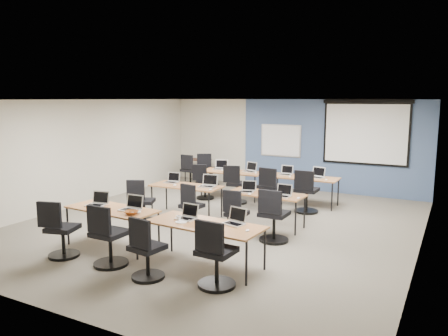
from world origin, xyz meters
The scene contains 58 objects.
floor centered at (0.00, 0.00, 0.00)m, with size 8.00×9.00×0.02m, color #6B6354.
ceiling centered at (0.00, 0.00, 2.70)m, with size 8.00×9.00×0.02m, color white.
wall_back centered at (0.00, 4.50, 1.35)m, with size 8.00×0.04×2.70m, color beige.
wall_front centered at (0.00, -4.50, 1.35)m, with size 8.00×0.04×2.70m, color beige.
wall_left centered at (-4.00, 0.00, 1.35)m, with size 0.04×9.00×2.70m, color beige.
wall_right centered at (4.00, 0.00, 1.35)m, with size 0.04×9.00×2.70m, color beige.
blue_accent_panel centered at (1.25, 4.47, 1.35)m, with size 5.50×0.04×2.70m, color #3D5977.
whiteboard centered at (-0.30, 4.43, 1.45)m, with size 1.28×0.03×0.98m.
projector_screen centered at (2.20, 4.41, 1.89)m, with size 2.40×0.10×1.82m.
training_table_front_left centered at (-1.05, -2.20, 0.68)m, with size 1.77×0.74×0.73m.
training_table_front_right centered at (0.97, -2.24, 0.69)m, with size 1.93×0.80×0.73m.
training_table_mid_left centered at (-1.01, 0.24, 0.68)m, with size 1.68×0.70×0.73m.
training_table_mid_right centered at (0.95, 0.33, 0.68)m, with size 1.66×0.69×0.73m.
training_table_back_left centered at (-0.97, 2.51, 0.68)m, with size 1.76×0.74×0.73m.
training_table_back_right centered at (1.04, 2.60, 0.68)m, with size 1.78×0.74×0.73m.
laptop_0 centered at (-1.44, -2.15, 0.79)m, with size 0.34×0.29×0.26m.
mouse_0 centered at (-1.25, -2.29, 0.74)m, with size 0.06×0.10×0.04m, color white.
task_chair_0 centered at (-1.46, -3.05, 0.42)m, with size 0.54×0.53×1.01m.
laptop_1 centered at (-0.64, -2.12, 0.80)m, with size 0.35×0.30×0.27m.
mouse_1 centered at (-0.40, -2.22, 0.74)m, with size 0.07×0.10×0.04m, color white.
task_chair_1 centered at (-0.44, -2.97, 0.44)m, with size 0.57×0.57×1.05m.
laptop_2 centered at (0.57, -2.13, 0.79)m, with size 0.32×0.27×0.24m.
mouse_2 centered at (0.67, -2.25, 0.74)m, with size 0.05×0.09×0.03m, color white.
task_chair_2 centered at (0.44, -3.10, 0.41)m, with size 0.51×0.51×0.99m.
laptop_3 centered at (1.41, -2.02, 0.79)m, with size 0.33×0.28×0.25m.
mouse_3 centered at (1.75, -2.29, 0.74)m, with size 0.06×0.09×0.03m, color white.
task_chair_3 centered at (1.50, -2.86, 0.43)m, with size 0.56×0.56×1.04m.
laptop_4 centered at (-1.50, 0.37, 0.79)m, with size 0.31×0.27×0.24m.
mouse_4 centered at (-1.21, 0.07, 0.74)m, with size 0.07×0.10×0.04m, color white.
task_chair_4 centered at (-1.60, -0.66, 0.40)m, with size 0.52×0.49×0.97m.
laptop_5 centered at (-0.49, 0.36, 0.80)m, with size 0.36×0.31×0.27m.
mouse_5 centered at (-0.25, 0.06, 0.74)m, with size 0.06×0.10×0.04m, color white.
task_chair_5 centered at (-0.43, -0.47, 0.39)m, with size 0.47×0.47×0.96m.
laptop_6 centered at (0.54, 0.27, 0.79)m, with size 0.31×0.27×0.24m.
mouse_6 centered at (0.70, 0.05, 0.74)m, with size 0.06×0.10×0.03m, color white.
task_chair_6 centered at (0.67, -0.56, 0.39)m, with size 0.46×0.46×0.95m.
laptop_7 centered at (1.37, 0.23, 0.79)m, with size 0.32×0.28×0.25m.
mouse_7 centered at (1.72, 0.18, 0.74)m, with size 0.06×0.09×0.03m, color white.
task_chair_7 centered at (1.47, -0.55, 0.43)m, with size 0.57×0.57×1.04m.
laptop_8 centered at (-1.44, 2.66, 0.80)m, with size 0.36×0.30×0.27m.
mouse_8 centered at (-1.28, 2.49, 0.74)m, with size 0.06×0.10×0.03m, color white.
task_chair_8 centered at (-1.56, 1.93, 0.40)m, with size 0.50×0.49×0.97m.
laptop_9 centered at (-0.52, 2.71, 0.79)m, with size 0.34×0.29×0.26m.
mouse_9 centered at (-0.26, 2.50, 0.74)m, with size 0.06×0.10×0.03m, color white.
task_chair_9 centered at (-0.56, 1.90, 0.42)m, with size 0.54×0.54×1.02m.
laptop_10 centered at (0.53, 2.69, 0.79)m, with size 0.32×0.27×0.25m.
mouse_10 centered at (0.73, 2.44, 0.74)m, with size 0.06×0.09×0.03m, color white.
task_chair_10 centered at (0.44, 1.78, 0.44)m, with size 0.58×0.58×1.06m.
laptop_11 centered at (1.39, 2.67, 0.80)m, with size 0.35×0.30×0.27m.
mouse_11 centered at (1.68, 2.43, 0.74)m, with size 0.06×0.10×0.03m, color white.
task_chair_11 centered at (1.35, 1.86, 0.44)m, with size 0.58×0.58×1.05m.
blue_mousepad centered at (-1.24, -2.30, 0.73)m, with size 0.25×0.21×0.01m, color #0C3797.
snack_bowl centered at (-0.45, -2.35, 0.76)m, with size 0.27×0.27×0.07m, color brown.
snack_plate centered at (0.59, -2.36, 0.74)m, with size 0.19×0.19×0.01m, color white.
coffee_cup centered at (0.52, -2.32, 0.78)m, with size 0.07×0.07×0.07m, color white.
utility_table centered at (-3.06, 4.03, 0.65)m, with size 0.85×0.47×0.75m.
spare_chair_a centered at (-2.35, 3.59, 0.43)m, with size 0.62×0.55×1.03m.
spare_chair_b centered at (-2.84, 3.22, 0.42)m, with size 0.53×0.53×1.01m.
Camera 1 is at (4.47, -8.08, 2.73)m, focal length 35.00 mm.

